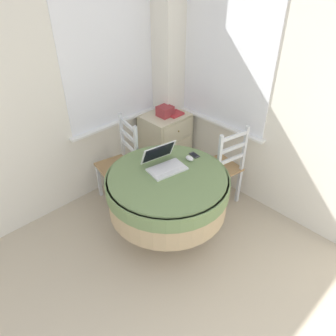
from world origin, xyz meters
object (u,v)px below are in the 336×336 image
round_dining_table (168,190)px  dining_chair_near_right_window (222,168)px  laptop (164,163)px  corner_cabinet (166,142)px  computer_mouse (190,158)px  cell_phone (194,155)px  book_on_cabinet (172,112)px  storage_box (165,111)px  dining_chair_near_back_window (121,164)px

round_dining_table → dining_chair_near_right_window: 0.78m
laptop → corner_cabinet: size_ratio=0.50×
laptop → computer_mouse: 0.27m
computer_mouse → corner_cabinet: corner_cabinet is taller
cell_phone → book_on_cabinet: 0.88m
cell_phone → dining_chair_near_right_window: size_ratio=0.12×
corner_cabinet → storage_box: size_ratio=4.77×
dining_chair_near_back_window → corner_cabinet: dining_chair_near_back_window is taller
storage_box → round_dining_table: bearing=-132.4°
cell_phone → book_on_cabinet: book_on_cabinet is taller
corner_cabinet → computer_mouse: bearing=-119.5°
corner_cabinet → dining_chair_near_right_window: bearing=-90.8°
computer_mouse → storage_box: bearing=61.5°
cell_phone → corner_cabinet: 0.94m
laptop → book_on_cabinet: size_ratio=1.52×
round_dining_table → dining_chair_near_back_window: size_ratio=1.18×
round_dining_table → storage_box: bearing=47.6°
round_dining_table → dining_chair_near_back_window: 0.78m
laptop → cell_phone: laptop is taller
storage_box → dining_chair_near_right_window: bearing=-88.4°
cell_phone → dining_chair_near_back_window: (-0.38, 0.72, -0.28)m
round_dining_table → dining_chair_near_back_window: dining_chair_near_back_window is taller
dining_chair_near_back_window → corner_cabinet: (0.75, 0.08, -0.06)m
computer_mouse → dining_chair_near_back_window: (-0.28, 0.74, -0.30)m
round_dining_table → storage_box: (0.75, 0.82, 0.27)m
laptop → book_on_cabinet: laptop is taller
dining_chair_near_back_window → cell_phone: bearing=-61.9°
corner_cabinet → book_on_cabinet: 0.40m
laptop → cell_phone: bearing=-9.3°
dining_chair_near_right_window → computer_mouse: bearing=171.8°
corner_cabinet → storage_box: storage_box is taller
storage_box → book_on_cabinet: storage_box is taller
cell_phone → corner_cabinet: bearing=65.2°
laptop → book_on_cabinet: (0.79, 0.70, 0.01)m
round_dining_table → storage_box: storage_box is taller
round_dining_table → cell_phone: (0.42, 0.06, 0.17)m
round_dining_table → dining_chair_near_right_window: size_ratio=1.18×
dining_chair_near_back_window → corner_cabinet: 0.76m
laptop → cell_phone: size_ratio=3.49×
computer_mouse → laptop: bearing=162.0°
dining_chair_near_back_window → storage_box: bearing=3.9°
round_dining_table → computer_mouse: (0.32, 0.03, 0.19)m
dining_chair_near_back_window → dining_chair_near_right_window: size_ratio=1.00×
laptop → computer_mouse: size_ratio=4.40×
corner_cabinet → storage_box: bearing=-137.7°
dining_chair_near_back_window → book_on_cabinet: bearing=3.0°
round_dining_table → computer_mouse: computer_mouse is taller
dining_chair_near_right_window → laptop: bearing=168.2°
round_dining_table → cell_phone: cell_phone is taller
dining_chair_near_right_window → book_on_cabinet: dining_chair_near_right_window is taller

